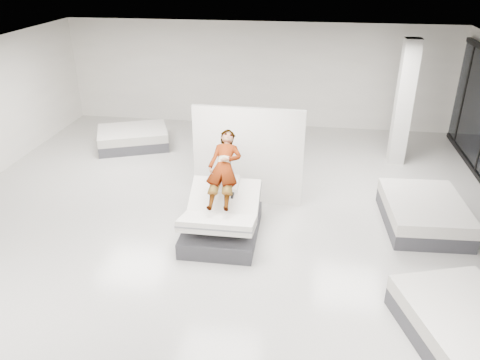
{
  "coord_description": "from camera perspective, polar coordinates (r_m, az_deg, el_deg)",
  "views": [
    {
      "loc": [
        1.59,
        -7.41,
        5.02
      ],
      "look_at": [
        0.38,
        0.75,
        1.0
      ],
      "focal_mm": 35.0,
      "sensor_mm": 36.0,
      "label": 1
    }
  ],
  "objects": [
    {
      "name": "flat_bed_left_far",
      "position": [
        13.74,
        -12.91,
        5.02
      ],
      "size": [
        2.29,
        2.03,
        0.52
      ],
      "color": "#39393E",
      "rests_on": "floor"
    },
    {
      "name": "person",
      "position": [
        8.98,
        -1.97,
        0.37
      ],
      "size": [
        0.62,
        1.39,
        1.56
      ],
      "primitive_type": "imported",
      "rotation": [
        0.69,
        0.0,
        0.01
      ],
      "color": "slate",
      "rests_on": "hero_bed"
    },
    {
      "name": "divider_panel",
      "position": [
        10.06,
        0.95,
        2.91
      ],
      "size": [
        2.38,
        0.18,
        2.16
      ],
      "primitive_type": "cube",
      "rotation": [
        0.0,
        0.0,
        -0.03
      ],
      "color": "silver",
      "rests_on": "floor"
    },
    {
      "name": "room",
      "position": [
        8.32,
        -3.35,
        1.64
      ],
      "size": [
        14.0,
        14.04,
        3.2
      ],
      "color": "beige",
      "rests_on": "ground"
    },
    {
      "name": "hero_bed",
      "position": [
        9.09,
        -2.23,
        -4.98
      ],
      "size": [
        1.4,
        1.84,
        1.06
      ],
      "color": "#39393E",
      "rests_on": "floor"
    },
    {
      "name": "flat_bed_right_far",
      "position": [
        10.19,
        21.46,
        -3.76
      ],
      "size": [
        1.62,
        2.09,
        0.55
      ],
      "color": "#39393E",
      "rests_on": "floor"
    },
    {
      "name": "column",
      "position": [
        12.63,
        19.33,
        8.8
      ],
      "size": [
        0.4,
        0.4,
        3.2
      ],
      "primitive_type": "cube",
      "color": "silver",
      "rests_on": "floor"
    },
    {
      "name": "flat_bed_right_near",
      "position": [
        7.6,
        25.83,
        -15.91
      ],
      "size": [
        2.0,
        2.31,
        0.54
      ],
      "color": "#39393E",
      "rests_on": "floor"
    },
    {
      "name": "remote",
      "position": [
        8.73,
        -0.92,
        -1.9
      ],
      "size": [
        0.05,
        0.14,
        0.08
      ],
      "primitive_type": "cube",
      "rotation": [
        0.35,
        0.0,
        0.01
      ],
      "color": "black",
      "rests_on": "person"
    }
  ]
}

